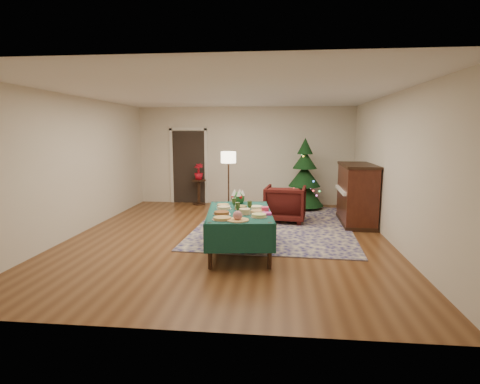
# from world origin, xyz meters

# --- Properties ---
(room_shell) EXTENTS (7.00, 7.00, 7.00)m
(room_shell) POSITION_xyz_m (0.00, 0.00, 1.35)
(room_shell) COLOR #593319
(room_shell) RESTS_ON ground
(doorway) EXTENTS (1.08, 0.04, 2.16)m
(doorway) POSITION_xyz_m (-1.60, 3.48, 1.10)
(doorway) COLOR black
(doorway) RESTS_ON ground
(rug) EXTENTS (3.41, 4.36, 0.02)m
(rug) POSITION_xyz_m (0.86, 1.00, 0.01)
(rug) COLOR #1A1655
(rug) RESTS_ON ground
(buffet_table) EXTENTS (1.24, 1.90, 0.70)m
(buffet_table) POSITION_xyz_m (0.30, -0.88, 0.56)
(buffet_table) COLOR black
(buffet_table) RESTS_ON ground
(platter_0) EXTENTS (0.31, 0.31, 0.04)m
(platter_0) POSITION_xyz_m (0.11, -1.54, 0.72)
(platter_0) COLOR silver
(platter_0) RESTS_ON buffet_table
(platter_1) EXTENTS (0.34, 0.34, 0.15)m
(platter_1) POSITION_xyz_m (0.35, -1.58, 0.76)
(platter_1) COLOR silver
(platter_1) RESTS_ON buffet_table
(platter_2) EXTENTS (0.26, 0.26, 0.06)m
(platter_2) POSITION_xyz_m (0.65, -1.32, 0.73)
(platter_2) COLOR silver
(platter_2) RESTS_ON buffet_table
(platter_3) EXTENTS (0.28, 0.28, 0.05)m
(platter_3) POSITION_xyz_m (0.05, -1.17, 0.72)
(platter_3) COLOR silver
(platter_3) RESTS_ON buffet_table
(platter_4) EXTENTS (0.21, 0.21, 0.10)m
(platter_4) POSITION_xyz_m (0.41, -1.14, 0.74)
(platter_4) COLOR silver
(platter_4) RESTS_ON buffet_table
(platter_5) EXTENTS (0.28, 0.28, 0.04)m
(platter_5) POSITION_xyz_m (0.61, -0.97, 0.72)
(platter_5) COLOR silver
(platter_5) RESTS_ON buffet_table
(platter_6) EXTENTS (0.25, 0.25, 0.05)m
(platter_6) POSITION_xyz_m (0.02, -0.75, 0.72)
(platter_6) COLOR silver
(platter_6) RESTS_ON buffet_table
(platter_7) EXTENTS (0.24, 0.24, 0.07)m
(platter_7) POSITION_xyz_m (0.31, -0.76, 0.73)
(platter_7) COLOR silver
(platter_7) RESTS_ON buffet_table
(platter_8) EXTENTS (0.25, 0.25, 0.04)m
(platter_8) POSITION_xyz_m (0.57, -0.61, 0.72)
(platter_8) COLOR silver
(platter_8) RESTS_ON buffet_table
(platter_9) EXTENTS (0.24, 0.24, 0.04)m
(platter_9) POSITION_xyz_m (-0.03, -0.50, 0.72)
(platter_9) COLOR silver
(platter_9) RESTS_ON buffet_table
(goblet_0) EXTENTS (0.07, 0.07, 0.16)m
(goblet_0) POSITION_xyz_m (0.17, -0.56, 0.79)
(goblet_0) COLOR #2D471E
(goblet_0) RESTS_ON buffet_table
(goblet_1) EXTENTS (0.07, 0.07, 0.16)m
(goblet_1) POSITION_xyz_m (0.47, -0.82, 0.79)
(goblet_1) COLOR #2D471E
(goblet_1) RESTS_ON buffet_table
(goblet_2) EXTENTS (0.07, 0.07, 0.16)m
(goblet_2) POSITION_xyz_m (0.28, -0.96, 0.79)
(goblet_2) COLOR #2D471E
(goblet_2) RESTS_ON buffet_table
(napkin_stack) EXTENTS (0.15, 0.15, 0.04)m
(napkin_stack) POSITION_xyz_m (0.77, -1.11, 0.72)
(napkin_stack) COLOR #E640AC
(napkin_stack) RESTS_ON buffet_table
(gift_box) EXTENTS (0.12, 0.12, 0.09)m
(gift_box) POSITION_xyz_m (0.73, -0.94, 0.75)
(gift_box) COLOR #E64064
(gift_box) RESTS_ON buffet_table
(centerpiece) EXTENTS (0.25, 0.25, 0.29)m
(centerpiece) POSITION_xyz_m (0.20, -0.19, 0.82)
(centerpiece) COLOR #1E4C1E
(centerpiece) RESTS_ON buffet_table
(armchair) EXTENTS (0.97, 0.92, 0.90)m
(armchair) POSITION_xyz_m (1.11, 1.41, 0.45)
(armchair) COLOR #3E0F0D
(armchair) RESTS_ON ground
(floor_lamp) EXTENTS (0.37, 0.37, 1.54)m
(floor_lamp) POSITION_xyz_m (-0.29, 2.20, 1.30)
(floor_lamp) COLOR #A57F3F
(floor_lamp) RESTS_ON ground
(side_table) EXTENTS (0.39, 0.39, 0.70)m
(side_table) POSITION_xyz_m (-1.26, 3.20, 0.34)
(side_table) COLOR black
(side_table) RESTS_ON ground
(potted_plant) EXTENTS (0.25, 0.45, 0.25)m
(potted_plant) POSITION_xyz_m (-1.26, 3.20, 0.83)
(potted_plant) COLOR #A10B18
(potted_plant) RESTS_ON side_table
(christmas_tree) EXTENTS (1.34, 1.34, 1.87)m
(christmas_tree) POSITION_xyz_m (1.62, 2.90, 0.84)
(christmas_tree) COLOR black
(christmas_tree) RESTS_ON ground
(piano) EXTENTS (0.75, 1.54, 1.32)m
(piano) POSITION_xyz_m (2.66, 1.36, 0.65)
(piano) COLOR black
(piano) RESTS_ON ground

